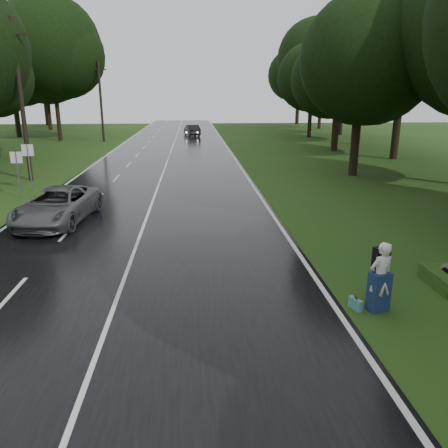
{
  "coord_description": "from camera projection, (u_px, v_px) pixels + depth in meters",
  "views": [
    {
      "loc": [
        2.15,
        -9.49,
        5.4
      ],
      "look_at": [
        3.18,
        5.05,
        1.1
      ],
      "focal_mm": 35.17,
      "sensor_mm": 36.0,
      "label": 1
    }
  ],
  "objects": [
    {
      "name": "grey_car",
      "position": [
        57.0,
        206.0,
        19.01
      ],
      "size": [
        3.09,
        5.66,
        1.5
      ],
      "primitive_type": "imported",
      "rotation": [
        0.0,
        0.0,
        6.17
      ],
      "color": "#505356",
      "rests_on": "road"
    },
    {
      "name": "tree_right_d",
      "position": [
        352.0,
        175.0,
        30.74
      ],
      "size": [
        8.56,
        8.56,
        13.37
      ],
      "primitive_type": null,
      "color": "black",
      "rests_on": "ground"
    },
    {
      "name": "lane_center",
      "position": [
        161.0,
        178.0,
        29.58
      ],
      "size": [
        0.12,
        140.0,
        0.01
      ],
      "primitive_type": "cube",
      "color": "silver",
      "rests_on": "road"
    },
    {
      "name": "utility_pole_far",
      "position": [
        104.0,
        142.0,
        52.81
      ],
      "size": [
        1.8,
        0.28,
        9.14
      ],
      "primitive_type": null,
      "color": "black",
      "rests_on": "ground"
    },
    {
      "name": "road",
      "position": [
        161.0,
        178.0,
        29.59
      ],
      "size": [
        12.0,
        140.0,
        0.04
      ],
      "primitive_type": "cube",
      "color": "black",
      "rests_on": "ground"
    },
    {
      "name": "utility_pole_mid",
      "position": [
        31.0,
        180.0,
        28.88
      ],
      "size": [
        1.8,
        0.28,
        9.91
      ],
      "primitive_type": null,
      "color": "black",
      "rests_on": "ground"
    },
    {
      "name": "tree_right_e",
      "position": [
        334.0,
        151.0,
        44.14
      ],
      "size": [
        7.7,
        7.7,
        12.03
      ],
      "primitive_type": null,
      "color": "black",
      "rests_on": "ground"
    },
    {
      "name": "ground",
      "position": [
        106.0,
        330.0,
        10.46
      ],
      "size": [
        160.0,
        160.0,
        0.0
      ],
      "primitive_type": "plane",
      "color": "#264514",
      "rests_on": "ground"
    },
    {
      "name": "tree_right_f",
      "position": [
        309.0,
        137.0,
        58.01
      ],
      "size": [
        8.3,
        8.3,
        12.97
      ],
      "primitive_type": null,
      "color": "black",
      "rests_on": "ground"
    },
    {
      "name": "road_sign_b",
      "position": [
        33.0,
        191.0,
        25.52
      ],
      "size": [
        0.65,
        0.1,
        2.71
      ],
      "primitive_type": null,
      "color": "white",
      "rests_on": "ground"
    },
    {
      "name": "tree_left_f",
      "position": [
        61.0,
        141.0,
        54.02
      ],
      "size": [
        11.69,
        11.69,
        18.27
      ],
      "primitive_type": null,
      "color": "black",
      "rests_on": "ground"
    },
    {
      "name": "suitcase",
      "position": [
        355.0,
        304.0,
        11.45
      ],
      "size": [
        0.26,
        0.44,
        0.3
      ],
      "primitive_type": "cube",
      "rotation": [
        0.0,
        0.0,
        0.35
      ],
      "color": "teal",
      "rests_on": "ground"
    },
    {
      "name": "hitchhiker",
      "position": [
        380.0,
        279.0,
        11.23
      ],
      "size": [
        0.79,
        0.75,
        1.87
      ],
      "color": "silver",
      "rests_on": "ground"
    },
    {
      "name": "road_sign_a",
      "position": [
        22.0,
        198.0,
        23.85
      ],
      "size": [
        0.6,
        0.1,
        2.52
      ],
      "primitive_type": null,
      "color": "white",
      "rests_on": "ground"
    },
    {
      "name": "far_car",
      "position": [
        192.0,
        130.0,
        59.94
      ],
      "size": [
        2.39,
        4.7,
        1.48
      ],
      "primitive_type": "imported",
      "rotation": [
        0.0,
        0.0,
        3.33
      ],
      "color": "black",
      "rests_on": "road"
    }
  ]
}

